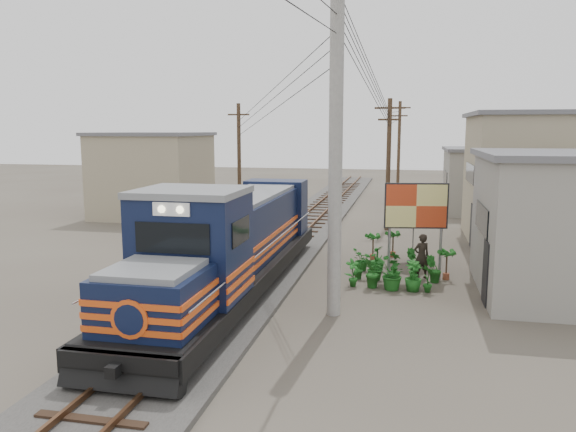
% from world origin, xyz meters
% --- Properties ---
extents(ground, '(120.00, 120.00, 0.00)m').
position_xyz_m(ground, '(0.00, 0.00, 0.00)').
color(ground, '#473F35').
rests_on(ground, ground).
extents(ballast, '(3.60, 70.00, 0.16)m').
position_xyz_m(ballast, '(0.00, 10.00, 0.08)').
color(ballast, '#595651').
rests_on(ballast, ground).
extents(track, '(1.15, 70.00, 0.12)m').
position_xyz_m(track, '(0.00, 10.00, 0.26)').
color(track, '#51331E').
rests_on(track, ground).
extents(locomotive, '(2.77, 15.06, 3.73)m').
position_xyz_m(locomotive, '(0.00, 0.72, 1.65)').
color(locomotive, black).
rests_on(locomotive, ground).
extents(utility_pole_main, '(0.40, 0.40, 10.00)m').
position_xyz_m(utility_pole_main, '(3.50, -0.50, 5.00)').
color(utility_pole_main, '#9E9B93').
rests_on(utility_pole_main, ground).
extents(wooden_pole_mid, '(1.60, 0.24, 7.00)m').
position_xyz_m(wooden_pole_mid, '(4.50, 14.00, 3.68)').
color(wooden_pole_mid, '#4C3826').
rests_on(wooden_pole_mid, ground).
extents(wooden_pole_far, '(1.60, 0.24, 7.50)m').
position_xyz_m(wooden_pole_far, '(4.80, 28.00, 3.93)').
color(wooden_pole_far, '#4C3826').
rests_on(wooden_pole_far, ground).
extents(wooden_pole_left, '(1.60, 0.24, 7.00)m').
position_xyz_m(wooden_pole_left, '(-5.00, 18.00, 3.68)').
color(wooden_pole_left, '#4C3826').
rests_on(wooden_pole_left, ground).
extents(power_lines, '(9.65, 19.00, 3.30)m').
position_xyz_m(power_lines, '(-0.14, 8.49, 7.56)').
color(power_lines, black).
rests_on(power_lines, ground).
extents(shophouse_mid, '(8.40, 7.35, 6.20)m').
position_xyz_m(shophouse_mid, '(12.50, 12.00, 3.11)').
color(shophouse_mid, gray).
rests_on(shophouse_mid, ground).
extents(shophouse_back, '(6.30, 6.30, 4.20)m').
position_xyz_m(shophouse_back, '(11.00, 22.00, 2.11)').
color(shophouse_back, gray).
rests_on(shophouse_back, ground).
extents(shophouse_left, '(6.30, 6.30, 5.20)m').
position_xyz_m(shophouse_left, '(-10.00, 16.00, 2.61)').
color(shophouse_left, gray).
rests_on(shophouse_left, ground).
extents(billboard, '(2.26, 0.48, 3.51)m').
position_xyz_m(billboard, '(5.86, 4.14, 2.59)').
color(billboard, '#99999E').
rests_on(billboard, ground).
extents(market_umbrella, '(2.23, 2.23, 2.38)m').
position_xyz_m(market_umbrella, '(5.82, 6.51, 2.10)').
color(market_umbrella, black).
rests_on(market_umbrella, ground).
extents(vendor, '(0.71, 0.61, 1.66)m').
position_xyz_m(vendor, '(6.11, 4.18, 0.83)').
color(vendor, black).
rests_on(vendor, ground).
extents(plant_nursery, '(3.38, 3.50, 1.11)m').
position_xyz_m(plant_nursery, '(4.96, 3.38, 0.49)').
color(plant_nursery, '#1A5C1A').
rests_on(plant_nursery, ground).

